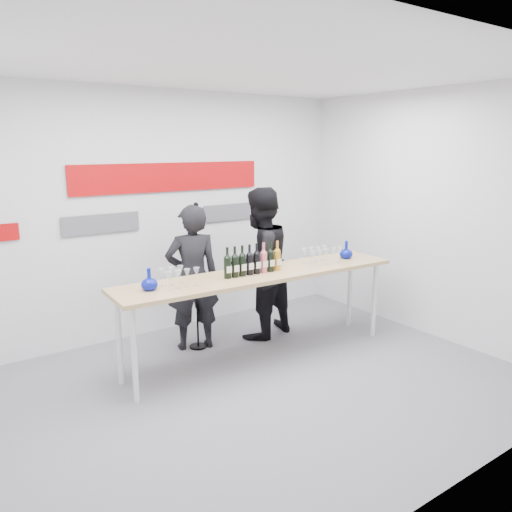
# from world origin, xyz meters

# --- Properties ---
(ground) EXTENTS (5.00, 5.00, 0.00)m
(ground) POSITION_xyz_m (0.00, 0.00, 0.00)
(ground) COLOR slate
(ground) RESTS_ON ground
(back_wall) EXTENTS (5.00, 0.04, 3.00)m
(back_wall) POSITION_xyz_m (0.00, 2.00, 1.50)
(back_wall) COLOR silver
(back_wall) RESTS_ON ground
(signage) EXTENTS (3.38, 0.02, 0.79)m
(signage) POSITION_xyz_m (-0.06, 1.97, 1.81)
(signage) COLOR #AF0709
(signage) RESTS_ON back_wall
(tasting_table) EXTENTS (3.30, 0.80, 0.98)m
(tasting_table) POSITION_xyz_m (0.35, 0.54, 0.91)
(tasting_table) COLOR tan
(tasting_table) RESTS_ON ground
(wine_bottles) EXTENTS (0.71, 0.11, 0.33)m
(wine_bottles) POSITION_xyz_m (0.24, 0.55, 1.15)
(wine_bottles) COLOR black
(wine_bottles) RESTS_ON tasting_table
(decanter_left) EXTENTS (0.16, 0.16, 0.21)m
(decanter_left) POSITION_xyz_m (-0.91, 0.63, 1.09)
(decanter_left) COLOR #07138E
(decanter_left) RESTS_ON tasting_table
(decanter_right) EXTENTS (0.16, 0.16, 0.21)m
(decanter_right) POSITION_xyz_m (1.61, 0.52, 1.09)
(decanter_right) COLOR #07138E
(decanter_right) RESTS_ON tasting_table
(glasses_left) EXTENTS (0.36, 0.24, 0.18)m
(glasses_left) POSITION_xyz_m (-0.64, 0.57, 1.07)
(glasses_left) COLOR silver
(glasses_left) RESTS_ON tasting_table
(glasses_right) EXTENTS (0.46, 0.24, 0.18)m
(glasses_right) POSITION_xyz_m (1.17, 0.50, 1.07)
(glasses_right) COLOR silver
(glasses_right) RESTS_ON tasting_table
(presenter_left) EXTENTS (0.71, 0.56, 1.69)m
(presenter_left) POSITION_xyz_m (-0.13, 1.23, 0.85)
(presenter_left) COLOR black
(presenter_left) RESTS_ON ground
(presenter_right) EXTENTS (1.04, 0.89, 1.85)m
(presenter_right) POSITION_xyz_m (0.72, 1.09, 0.92)
(presenter_right) COLOR black
(presenter_right) RESTS_ON ground
(mic_stand) EXTENTS (0.20, 0.20, 1.72)m
(mic_stand) POSITION_xyz_m (-0.10, 1.19, 0.52)
(mic_stand) COLOR black
(mic_stand) RESTS_ON ground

